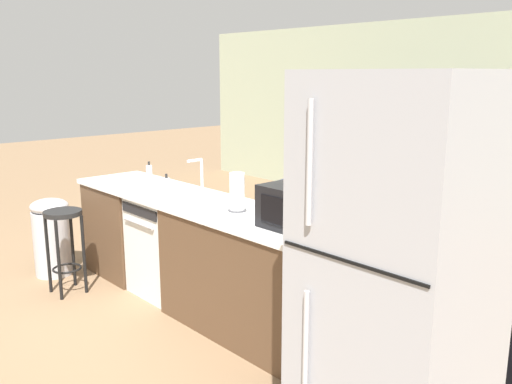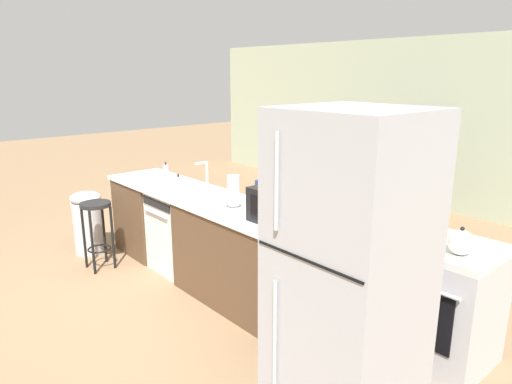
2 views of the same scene
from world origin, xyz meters
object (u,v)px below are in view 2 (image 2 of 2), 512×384
at_px(refrigerator, 348,282).
at_px(microwave, 283,206).
at_px(dishwasher, 182,231).
at_px(bar_stool, 97,221).
at_px(kettle, 461,242).
at_px(stove_range, 438,300).
at_px(couch, 338,199).
at_px(dish_soap_bottle, 166,171).
at_px(trash_bin, 88,222).
at_px(paper_towel_roll, 234,191).
at_px(soap_bottle, 178,184).

distance_m(refrigerator, microwave, 1.21).
bearing_deg(dishwasher, microwave, -0.05).
bearing_deg(bar_stool, kettle, 18.23).
bearing_deg(refrigerator, stove_range, 89.99).
bearing_deg(microwave, couch, 118.98).
bearing_deg(dishwasher, dish_soap_bottle, 164.27).
height_order(dish_soap_bottle, kettle, kettle).
relative_size(refrigerator, dish_soap_bottle, 10.80).
distance_m(microwave, kettle, 1.31).
height_order(microwave, trash_bin, microwave).
distance_m(refrigerator, paper_towel_roll, 1.80).
height_order(refrigerator, microwave, refrigerator).
bearing_deg(paper_towel_roll, trash_bin, -163.39).
distance_m(paper_towel_roll, couch, 2.50).
height_order(paper_towel_roll, trash_bin, paper_towel_roll).
xyz_separation_m(paper_towel_roll, dish_soap_bottle, (-1.45, 0.15, -0.07)).
height_order(refrigerator, bar_stool, refrigerator).
xyz_separation_m(kettle, bar_stool, (-3.36, -1.11, -0.45)).
bearing_deg(paper_towel_roll, kettle, 12.57).
height_order(kettle, trash_bin, kettle).
height_order(dishwasher, stove_range, stove_range).
relative_size(dishwasher, couch, 0.40).
bearing_deg(kettle, paper_towel_roll, -167.43).
distance_m(dishwasher, soap_bottle, 0.56).
bearing_deg(dishwasher, bar_stool, -131.01).
distance_m(refrigerator, trash_bin, 3.76).
xyz_separation_m(stove_range, refrigerator, (-0.00, -1.10, 0.50)).
xyz_separation_m(refrigerator, couch, (-2.36, 2.88, -0.56)).
bearing_deg(dish_soap_bottle, stove_range, 7.07).
bearing_deg(dishwasher, couch, 84.15).
relative_size(trash_bin, couch, 0.35).
bearing_deg(couch, stove_range, -36.97).
height_order(refrigerator, trash_bin, refrigerator).
height_order(soap_bottle, kettle, kettle).
bearing_deg(dish_soap_bottle, kettle, 4.57).
distance_m(dishwasher, microwave, 1.65).
distance_m(stove_range, soap_bottle, 2.64).
height_order(dishwasher, couch, couch).
height_order(dishwasher, bar_stool, dishwasher).
relative_size(stove_range, kettle, 4.39).
relative_size(dishwasher, dish_soap_bottle, 4.77).
bearing_deg(bar_stool, stove_range, 21.11).
distance_m(stove_range, paper_towel_roll, 1.89).
bearing_deg(dish_soap_bottle, couch, 69.85).
distance_m(refrigerator, soap_bottle, 2.56).
distance_m(dishwasher, couch, 2.34).
distance_m(dish_soap_bottle, couch, 2.38).
bearing_deg(refrigerator, trash_bin, -179.31).
bearing_deg(stove_range, trash_bin, -162.90).
bearing_deg(trash_bin, bar_stool, -9.92).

